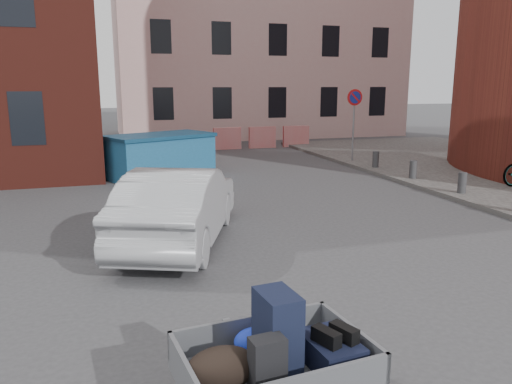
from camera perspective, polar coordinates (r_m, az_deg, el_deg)
name	(u,v)px	position (r m, az deg, el deg)	size (l,w,h in m)	color
ground	(299,264)	(8.46, 4.97, -8.17)	(120.00, 120.00, 0.00)	#38383A
building_pink	(255,13)	(30.96, -0.09, 19.73)	(16.00, 8.00, 14.00)	#D2A5A2
no_parking_sign	(354,110)	(19.11, 11.17, 9.20)	(0.60, 0.09, 2.65)	gray
bollards	(462,183)	(14.25, 22.50, 0.99)	(0.22, 9.02, 0.55)	#3A3A3D
barriers	(262,137)	(23.60, 0.74, 6.26)	(4.70, 0.18, 1.00)	red
trailer	(273,361)	(4.53, 1.98, -18.70)	(1.71, 1.88, 1.20)	black
dumpster	(160,156)	(16.32, -10.88, 4.10)	(3.73, 2.95, 1.39)	#1E6092
silver_car	(179,205)	(9.46, -8.79, -1.48)	(1.53, 4.38, 1.44)	#9FA1A6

